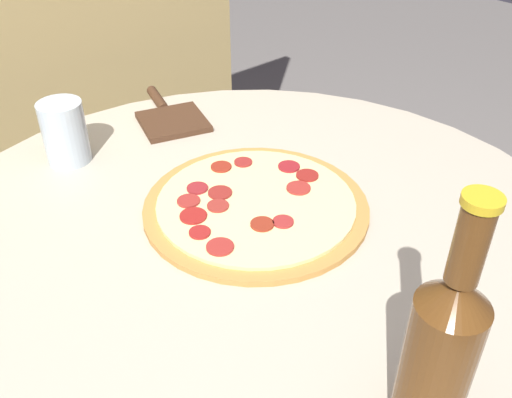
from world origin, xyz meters
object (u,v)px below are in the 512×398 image
(beer_bottle, at_px, (441,350))
(pizza_paddle, at_px, (170,117))
(drinking_glass, at_px, (65,132))
(pizza, at_px, (255,205))

(beer_bottle, height_order, pizza_paddle, beer_bottle)
(beer_bottle, xyz_separation_m, drinking_glass, (-0.04, 0.75, -0.06))
(pizza_paddle, distance_m, drinking_glass, 0.24)
(beer_bottle, distance_m, drinking_glass, 0.76)
(beer_bottle, relative_size, drinking_glass, 2.56)
(pizza, bearing_deg, pizza_paddle, 78.21)
(drinking_glass, bearing_deg, pizza_paddle, 3.40)
(pizza_paddle, xyz_separation_m, drinking_glass, (-0.23, -0.01, 0.05))
(pizza, distance_m, pizza_paddle, 0.37)
(pizza_paddle, relative_size, drinking_glass, 2.12)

